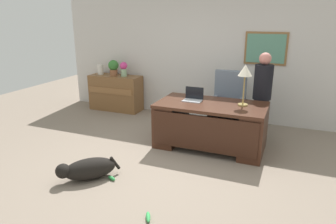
% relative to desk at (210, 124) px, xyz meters
% --- Properties ---
extents(ground_plane, '(12.00, 12.00, 0.00)m').
position_rel_desk_xyz_m(ground_plane, '(-0.48, -0.92, -0.42)').
color(ground_plane, gray).
extents(back_wall, '(7.00, 0.16, 2.70)m').
position_rel_desk_xyz_m(back_wall, '(-0.47, 1.68, 0.93)').
color(back_wall, silver).
rests_on(back_wall, ground_plane).
extents(desk, '(1.79, 0.97, 0.77)m').
position_rel_desk_xyz_m(desk, '(0.00, 0.00, 0.00)').
color(desk, '#422316').
rests_on(desk, ground_plane).
extents(credenza, '(1.23, 0.50, 0.82)m').
position_rel_desk_xyz_m(credenza, '(-2.66, 1.33, -0.01)').
color(credenza, brown).
rests_on(credenza, ground_plane).
extents(armchair, '(0.60, 0.59, 1.17)m').
position_rel_desk_xyz_m(armchair, '(0.10, 0.89, 0.09)').
color(armchair, slate).
rests_on(armchair, ground_plane).
extents(person_standing, '(0.32, 0.32, 1.57)m').
position_rel_desk_xyz_m(person_standing, '(0.73, 0.73, 0.38)').
color(person_standing, '#262323').
rests_on(person_standing, ground_plane).
extents(dog_lying, '(0.71, 0.71, 0.30)m').
position_rel_desk_xyz_m(dog_lying, '(-1.27, -1.71, -0.26)').
color(dog_lying, black).
rests_on(dog_lying, ground_plane).
extents(laptop, '(0.32, 0.22, 0.22)m').
position_rel_desk_xyz_m(laptop, '(-0.34, 0.10, 0.41)').
color(laptop, '#B2B5BA').
rests_on(laptop, desk).
extents(desk_lamp, '(0.22, 0.22, 0.67)m').
position_rel_desk_xyz_m(desk_lamp, '(0.50, 0.11, 0.88)').
color(desk_lamp, '#9E8447').
rests_on(desk_lamp, desk).
extents(vase_with_flowers, '(0.17, 0.17, 0.33)m').
position_rel_desk_xyz_m(vase_with_flowers, '(-2.42, 1.33, 0.59)').
color(vase_with_flowers, '#91B68D').
rests_on(vase_with_flowers, credenza).
extents(vase_empty, '(0.14, 0.14, 0.24)m').
position_rel_desk_xyz_m(vase_empty, '(-3.06, 1.33, 0.52)').
color(vase_empty, silver).
rests_on(vase_empty, credenza).
extents(potted_plant, '(0.24, 0.24, 0.36)m').
position_rel_desk_xyz_m(potted_plant, '(-2.69, 1.33, 0.60)').
color(potted_plant, brown).
rests_on(potted_plant, credenza).
extents(dog_toy_ball, '(0.09, 0.09, 0.09)m').
position_rel_desk_xyz_m(dog_toy_ball, '(-1.17, -1.33, -0.37)').
color(dog_toy_ball, green).
rests_on(dog_toy_ball, ground_plane).
extents(dog_toy_bone, '(0.13, 0.19, 0.05)m').
position_rel_desk_xyz_m(dog_toy_bone, '(-0.11, -2.19, -0.39)').
color(dog_toy_bone, green).
rests_on(dog_toy_bone, ground_plane).
extents(dog_toy_plush, '(0.16, 0.11, 0.05)m').
position_rel_desk_xyz_m(dog_toy_plush, '(-0.95, -1.60, -0.39)').
color(dog_toy_plush, green).
rests_on(dog_toy_plush, ground_plane).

